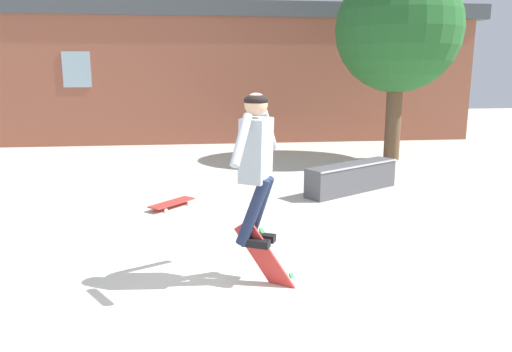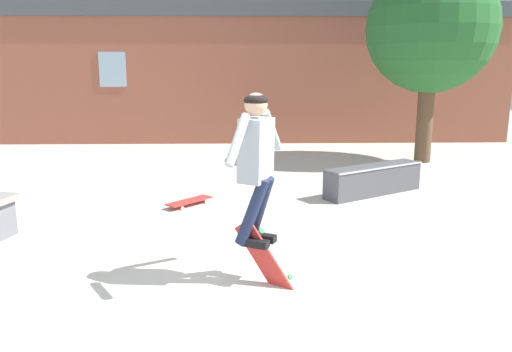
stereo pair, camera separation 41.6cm
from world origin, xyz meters
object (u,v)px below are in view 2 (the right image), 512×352
(skater, at_px, (256,156))
(skateboard_flipping, at_px, (265,260))
(tree_right, at_px, (431,29))
(skateboard_resting, at_px, (189,201))
(skate_ledge, at_px, (373,180))

(skater, relative_size, skateboard_flipping, 1.80)
(tree_right, bearing_deg, skateboard_resting, -143.81)
(skater, xyz_separation_m, skateboard_resting, (-0.92, 2.71, -1.14))
(skate_ledge, height_order, skateboard_resting, skate_ledge)
(tree_right, distance_m, skateboard_flipping, 7.74)
(skateboard_flipping, distance_m, skateboard_resting, 2.96)
(skate_ledge, relative_size, skateboard_flipping, 2.25)
(skate_ledge, xyz_separation_m, skater, (-2.00, -3.32, 0.97))
(skate_ledge, bearing_deg, skateboard_flipping, -150.68)
(tree_right, height_order, skater, tree_right)
(skate_ledge, bearing_deg, skateboard_resting, 160.69)
(skater, bearing_deg, tree_right, 84.84)
(skateboard_flipping, bearing_deg, skateboard_resting, 137.10)
(tree_right, distance_m, skater, 7.44)
(skate_ledge, height_order, skater, skater)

